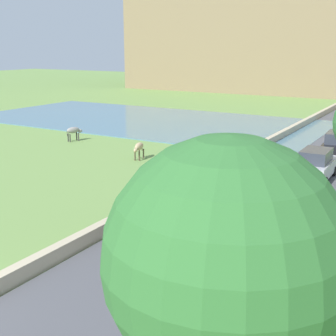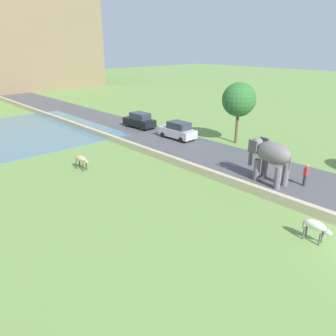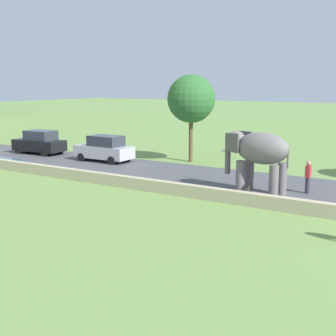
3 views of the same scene
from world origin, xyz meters
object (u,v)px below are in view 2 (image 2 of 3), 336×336
(elephant, at_px, (270,155))
(person_beside_elephant, at_px, (306,175))
(car_silver, at_px, (178,130))
(car_black, at_px, (140,120))
(cow_white, at_px, (316,226))
(cow_tan, at_px, (81,159))

(elephant, bearing_deg, person_beside_elephant, -60.20)
(person_beside_elephant, bearing_deg, car_silver, 82.29)
(car_silver, bearing_deg, car_black, 89.98)
(cow_white, bearing_deg, cow_tan, 102.09)
(cow_tan, distance_m, cow_white, 16.84)
(elephant, relative_size, car_silver, 0.89)
(cow_white, bearing_deg, person_beside_elephant, 28.81)
(person_beside_elephant, height_order, cow_tan, person_beside_elephant)
(cow_tan, xyz_separation_m, cow_white, (3.53, -16.46, 0.00))
(person_beside_elephant, xyz_separation_m, cow_tan, (-9.49, 13.18, -0.04))
(person_beside_elephant, distance_m, car_black, 20.54)
(cow_white, bearing_deg, car_black, 71.62)
(elephant, distance_m, person_beside_elephant, 2.68)
(elephant, distance_m, car_black, 18.65)
(elephant, relative_size, person_beside_elephant, 2.18)
(car_black, bearing_deg, cow_tan, -147.51)
(car_silver, bearing_deg, cow_white, -114.30)
(cow_white, bearing_deg, elephant, 48.47)
(elephant, distance_m, cow_tan, 13.89)
(elephant, height_order, cow_white, elephant)
(elephant, xyz_separation_m, cow_tan, (-8.29, 11.09, -1.20))
(car_black, bearing_deg, car_silver, -90.02)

